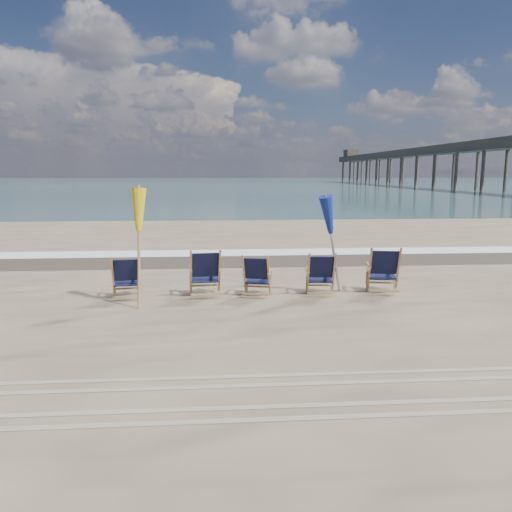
# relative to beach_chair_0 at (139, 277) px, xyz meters

# --- Properties ---
(ocean) EXTENTS (400.00, 400.00, 0.00)m
(ocean) POSITION_rel_beach_chair_0_xyz_m (2.52, 125.86, -0.49)
(ocean) COLOR #3B5F61
(ocean) RESTS_ON ground
(surf_foam) EXTENTS (200.00, 1.40, 0.01)m
(surf_foam) POSITION_rel_beach_chair_0_xyz_m (2.52, 6.16, -0.49)
(surf_foam) COLOR silver
(surf_foam) RESTS_ON ground
(wet_sand_strip) EXTENTS (200.00, 2.60, 0.00)m
(wet_sand_strip) POSITION_rel_beach_chair_0_xyz_m (2.52, 4.66, -0.49)
(wet_sand_strip) COLOR #42362A
(wet_sand_strip) RESTS_ON ground
(tire_tracks) EXTENTS (80.00, 1.30, 0.01)m
(tire_tracks) POSITION_rel_beach_chair_0_xyz_m (2.52, -4.94, -0.48)
(tire_tracks) COLOR gray
(tire_tracks) RESTS_ON ground
(beach_chair_0) EXTENTS (0.71, 0.78, 0.98)m
(beach_chair_0) POSITION_rel_beach_chair_0_xyz_m (0.00, 0.00, 0.00)
(beach_chair_0) COLOR black
(beach_chair_0) RESTS_ON ground
(beach_chair_1) EXTENTS (0.78, 0.86, 1.11)m
(beach_chair_1) POSITION_rel_beach_chair_0_xyz_m (1.72, 0.03, 0.06)
(beach_chair_1) COLOR black
(beach_chair_1) RESTS_ON ground
(beach_chair_2) EXTENTS (0.77, 0.83, 0.97)m
(beach_chair_2) POSITION_rel_beach_chair_0_xyz_m (2.78, -0.11, -0.00)
(beach_chair_2) COLOR black
(beach_chair_2) RESTS_ON ground
(beach_chair_3) EXTENTS (0.70, 0.77, 1.00)m
(beach_chair_3) POSITION_rel_beach_chair_0_xyz_m (4.22, -0.09, 0.01)
(beach_chair_3) COLOR black
(beach_chair_3) RESTS_ON ground
(beach_chair_4) EXTENTS (0.84, 0.91, 1.11)m
(beach_chair_4) POSITION_rel_beach_chair_0_xyz_m (5.68, -0.06, 0.07)
(beach_chair_4) COLOR black
(beach_chair_4) RESTS_ON ground
(umbrella_yellow) EXTENTS (0.30, 0.30, 2.39)m
(umbrella_yellow) POSITION_rel_beach_chair_0_xyz_m (0.11, -0.63, 1.36)
(umbrella_yellow) COLOR #AB814C
(umbrella_yellow) RESTS_ON ground
(umbrella_blue) EXTENTS (0.30, 0.30, 2.27)m
(umbrella_blue) POSITION_rel_beach_chair_0_xyz_m (4.26, 0.21, 1.25)
(umbrella_blue) COLOR #A5A5AD
(umbrella_blue) RESTS_ON ground
(fishing_pier) EXTENTS (4.40, 140.00, 9.30)m
(fishing_pier) POSITION_rel_beach_chair_0_xyz_m (40.52, 71.86, 4.16)
(fishing_pier) COLOR #4A3E36
(fishing_pier) RESTS_ON ground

